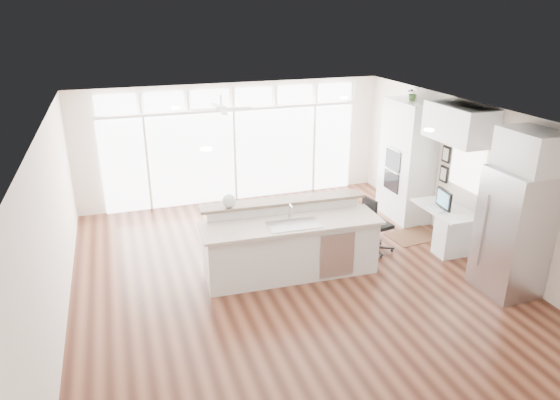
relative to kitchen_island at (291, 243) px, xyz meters
name	(u,v)px	position (x,y,z in m)	size (l,w,h in m)	color
floor	(293,280)	(-0.03, -0.17, -0.60)	(7.00, 8.00, 0.02)	#3F1E13
ceiling	(294,119)	(-0.03, -0.17, 2.11)	(7.00, 8.00, 0.02)	white
wall_back	(233,143)	(-0.03, 3.83, 0.76)	(7.00, 0.04, 2.70)	silver
wall_front	(453,367)	(-0.03, -4.17, 0.76)	(7.00, 0.04, 2.70)	silver
wall_left	(52,235)	(-3.53, -0.17, 0.76)	(0.04, 8.00, 2.70)	silver
wall_right	(478,181)	(3.47, -0.17, 0.76)	(0.04, 8.00, 2.70)	silver
glass_wall	(235,156)	(-0.03, 3.77, 0.46)	(5.80, 0.06, 2.08)	white
transom_row	(233,98)	(-0.03, 3.77, 1.79)	(5.90, 0.06, 0.40)	white
desk_window	(467,166)	(3.43, 0.13, 0.96)	(0.04, 0.85, 0.85)	white
ceiling_fan	(221,103)	(-0.53, 2.63, 1.89)	(1.16, 1.16, 0.32)	silver
recessed_lights	(290,118)	(-0.03, 0.03, 2.09)	(3.40, 3.00, 0.02)	beige
oven_cabinet	(407,161)	(3.14, 1.63, 0.66)	(0.64, 1.20, 2.50)	white
desk_nook	(444,227)	(3.10, 0.13, -0.21)	(0.72, 1.30, 0.76)	white
upper_cabinets	(459,123)	(3.14, 0.13, 1.76)	(0.64, 1.30, 0.64)	white
refrigerator	(513,232)	(3.08, -1.52, 0.41)	(0.76, 0.90, 2.00)	#BAB9BF
fridge_cabinet	(531,150)	(3.14, -1.52, 1.71)	(0.64, 0.90, 0.60)	white
framed_photos	(445,164)	(3.43, 0.75, 0.81)	(0.06, 0.22, 0.80)	black
kitchen_island	(291,243)	(0.00, 0.00, 0.00)	(2.97, 1.12, 1.18)	white
rug	(413,236)	(2.79, 0.64, -0.58)	(0.95, 0.68, 0.01)	#371D11
office_chair	(377,224)	(1.79, 0.33, -0.06)	(0.56, 0.51, 1.07)	black
fishbowl	(229,201)	(-0.93, 0.44, 0.71)	(0.23, 0.23, 0.23)	silver
monitor	(444,199)	(3.02, 0.13, 0.37)	(0.08, 0.47, 0.39)	black
keyboard	(435,210)	(2.85, 0.13, 0.18)	(0.13, 0.34, 0.02)	silver
potted_plant	(413,95)	(3.14, 1.63, 2.02)	(0.25, 0.28, 0.22)	#3C622A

